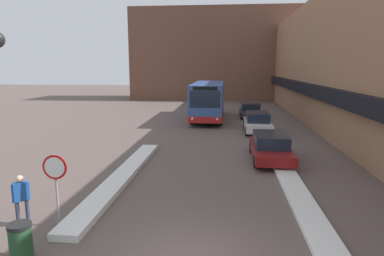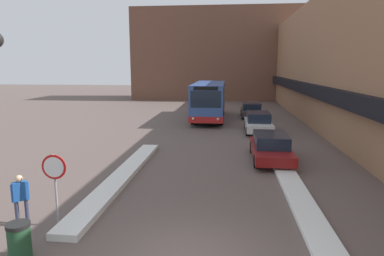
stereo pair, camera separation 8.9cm
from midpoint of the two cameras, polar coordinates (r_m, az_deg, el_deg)
name	(u,v)px [view 1 (the left image)]	position (r m, az deg, el deg)	size (l,w,h in m)	color
building_row_right	(331,63)	(32.92, 22.07, 9.97)	(5.50, 60.00, 10.23)	#996B4C
building_backdrop_far	(221,55)	(52.34, 4.84, 12.04)	(26.00, 8.00, 13.02)	brown
snow_bank_left	(123,176)	(15.39, -11.67, -7.82)	(0.90, 11.13, 0.22)	silver
snow_bank_right	(300,199)	(13.25, 17.43, -11.26)	(0.90, 13.24, 0.16)	silver
city_bus	(208,100)	(31.70, 2.66, 4.74)	(2.74, 10.46, 3.34)	#335193
parked_car_front	(270,147)	(18.30, 12.81, -3.06)	(1.93, 4.71, 1.37)	maroon
parked_car_middle	(257,122)	(25.88, 10.75, 0.96)	(1.90, 4.54, 1.47)	silver
parked_car_back	(250,110)	(33.39, 9.64, 2.98)	(1.93, 4.34, 1.36)	#38383D
stop_sign	(55,175)	(11.16, -22.03, -7.24)	(0.76, 0.08, 2.24)	gray
pedestrian	(21,195)	(11.86, -26.79, -9.98)	(0.45, 0.43, 1.58)	#333851
trash_bin	(21,241)	(10.09, -26.89, -16.47)	(0.59, 0.59, 0.95)	#234C2D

